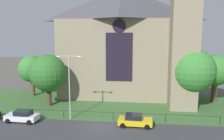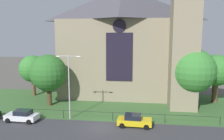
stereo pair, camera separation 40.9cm
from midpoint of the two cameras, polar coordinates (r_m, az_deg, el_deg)
ground at (r=38.35m, az=-0.10°, el=-8.42°), size 160.00×160.00×0.00m
road_asphalt at (r=27.22m, az=-3.51°, el=-15.67°), size 120.00×8.00×0.01m
grass_verge at (r=36.45m, az=-0.52°, el=-9.32°), size 120.00×20.00×0.01m
church_building at (r=43.08m, az=3.84°, el=7.28°), size 23.20×16.20×26.00m
iron_railing at (r=30.82m, az=0.56°, el=-10.81°), size 27.24×0.07×1.13m
tree_left_near at (r=37.71m, az=-15.28°, el=-0.71°), size 5.85×5.85×8.28m
tree_left_far at (r=45.09m, az=-18.90°, el=0.26°), size 5.01×5.01×7.62m
tree_right_near at (r=36.48m, az=19.91°, el=-0.26°), size 6.67×6.67×9.30m
tree_right_far at (r=42.12m, az=24.81°, el=-0.14°), size 5.25×5.25×8.11m
streetlamp_near at (r=30.76m, az=-10.33°, el=-2.20°), size 3.37×0.26×8.73m
parked_car_white at (r=32.78m, az=-21.16°, el=-10.60°), size 4.27×2.16×1.51m
parked_car_yellow at (r=29.22m, az=5.96°, el=-12.40°), size 4.26×2.15×1.51m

